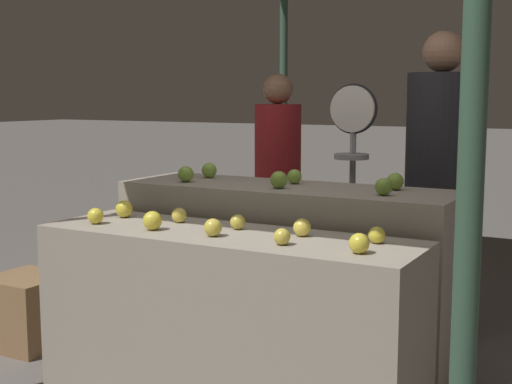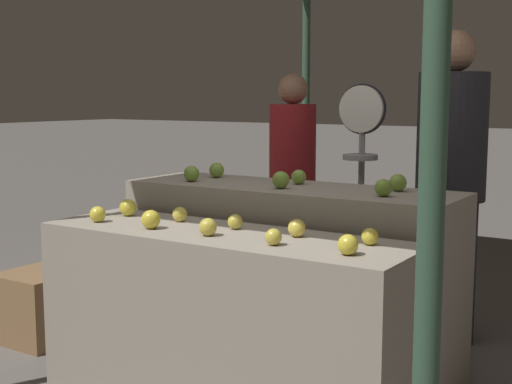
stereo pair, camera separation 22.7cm
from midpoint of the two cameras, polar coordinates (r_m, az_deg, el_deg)
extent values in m
cylinder|color=#33513D|center=(1.88, 13.54, 1.81)|extent=(0.07, 0.07, 2.50)
cylinder|color=#33513D|center=(6.39, 1.18, 6.03)|extent=(0.07, 0.07, 2.50)
cube|color=gray|center=(3.31, -4.33, -10.32)|extent=(1.78, 0.55, 0.82)
cube|color=gray|center=(3.79, 0.67, -6.83)|extent=(1.78, 0.55, 0.97)
sphere|color=gold|center=(3.53, -14.53, -1.88)|extent=(0.08, 0.08, 0.08)
sphere|color=gold|center=(3.32, -10.24, -2.28)|extent=(0.09, 0.09, 0.09)
sphere|color=gold|center=(3.13, -5.55, -2.86)|extent=(0.08, 0.08, 0.08)
sphere|color=gold|center=(2.94, -0.12, -3.61)|extent=(0.07, 0.07, 0.07)
sphere|color=gold|center=(2.80, 5.95, -4.12)|extent=(0.08, 0.08, 0.08)
sphere|color=gold|center=(3.69, -12.25, -1.35)|extent=(0.09, 0.09, 0.09)
sphere|color=yellow|center=(3.49, -8.03, -1.86)|extent=(0.07, 0.07, 0.07)
sphere|color=gold|center=(3.29, -3.41, -2.42)|extent=(0.07, 0.07, 0.07)
sphere|color=yellow|center=(3.12, 1.62, -2.87)|extent=(0.08, 0.08, 0.08)
sphere|color=gold|center=(3.00, 7.51, -3.45)|extent=(0.07, 0.07, 0.07)
sphere|color=#7AA338|center=(3.89, -7.31, 1.42)|extent=(0.09, 0.09, 0.09)
sphere|color=#7AA338|center=(3.59, 0.03, 0.98)|extent=(0.09, 0.09, 0.09)
sphere|color=#7AA338|center=(3.37, 8.28, 0.41)|extent=(0.08, 0.08, 0.08)
sphere|color=#84AD3D|center=(4.07, -5.37, 1.72)|extent=(0.09, 0.09, 0.09)
sphere|color=#84AD3D|center=(3.78, 1.35, 1.24)|extent=(0.08, 0.08, 0.08)
sphere|color=#84AD3D|center=(3.58, 9.30, 0.83)|extent=(0.09, 0.09, 0.09)
cylinder|color=#99999E|center=(4.21, 6.13, -2.50)|extent=(0.04, 0.04, 1.39)
cylinder|color=black|center=(4.14, 6.24, 6.63)|extent=(0.29, 0.01, 0.29)
cylinder|color=silver|center=(4.12, 6.16, 6.62)|extent=(0.27, 0.02, 0.27)
cylinder|color=#99999E|center=(4.13, 6.12, 3.81)|extent=(0.01, 0.01, 0.14)
cylinder|color=#99999E|center=(4.14, 6.10, 2.84)|extent=(0.20, 0.20, 0.03)
cube|color=#2D2D38|center=(4.38, 12.76, -5.92)|extent=(0.35, 0.29, 0.84)
cylinder|color=#232328|center=(4.26, 13.08, 4.38)|extent=(0.53, 0.53, 0.73)
sphere|color=#936B51|center=(4.27, 13.28, 10.87)|extent=(0.24, 0.24, 0.24)
cube|color=#2D2D38|center=(5.06, 0.44, -4.48)|extent=(0.28, 0.22, 0.74)
cylinder|color=maroon|center=(4.96, 0.45, 3.33)|extent=(0.41, 0.41, 0.64)
sphere|color=#936B51|center=(4.95, 0.45, 8.25)|extent=(0.21, 0.21, 0.21)
cube|color=olive|center=(4.41, -19.18, -8.97)|extent=(0.41, 0.41, 0.41)
camera|label=1|loc=(0.11, -91.89, -0.26)|focal=50.00mm
camera|label=2|loc=(0.11, 88.11, 0.26)|focal=50.00mm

